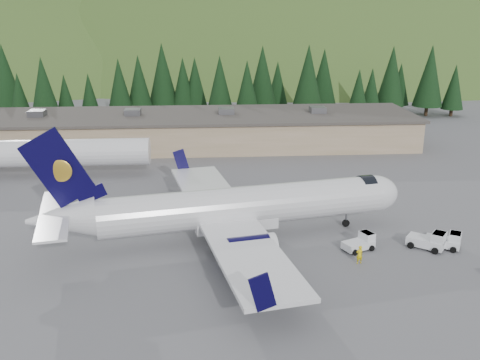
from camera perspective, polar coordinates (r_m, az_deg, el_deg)
name	(u,v)px	position (r m, az deg, el deg)	size (l,w,h in m)	color
ground	(244,238)	(52.39, 0.46, -6.17)	(600.00, 600.00, 0.00)	slate
airliner	(234,208)	(50.93, -0.67, -3.02)	(35.83, 33.83, 11.93)	white
second_airliner	(43,152)	(75.07, -20.27, 2.80)	(27.50, 11.00, 10.05)	white
baggage_tug_a	(361,242)	(50.93, 12.75, -6.50)	(3.25, 2.61, 1.55)	white
baggage_tug_b	(429,241)	(52.78, 19.56, -6.13)	(3.63, 3.34, 1.77)	white
terminal_building	(196,129)	(87.77, -4.74, 5.40)	(71.00, 17.00, 6.10)	#9F8962
baggage_tug_d	(446,241)	(53.50, 21.14, -6.05)	(3.43, 2.92, 1.64)	white
ramp_worker	(359,255)	(48.14, 12.63, -7.77)	(0.61, 0.40, 1.68)	yellow
tree_line	(190,82)	(109.04, -5.37, 10.41)	(113.82, 18.91, 14.13)	black
hills	(315,220)	(281.38, 8.03, -4.20)	(614.00, 330.00, 300.00)	#38551B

